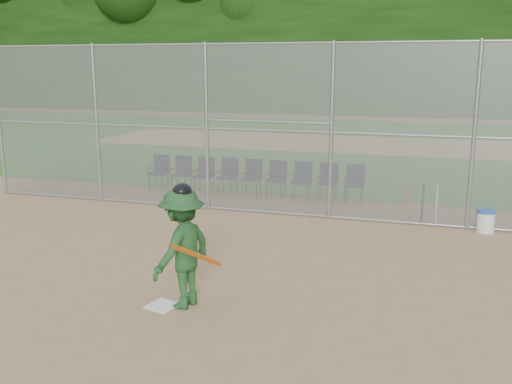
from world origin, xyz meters
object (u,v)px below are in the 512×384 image
(batter_at_plate, at_px, (182,248))
(water_cooler, at_px, (485,221))
(home_plate, at_px, (163,306))
(chair_0, at_px, (158,172))

(batter_at_plate, relative_size, water_cooler, 3.88)
(home_plate, distance_m, batter_at_plate, 0.94)
(batter_at_plate, distance_m, water_cooler, 7.09)
(chair_0, bearing_deg, batter_at_plate, -61.02)
(home_plate, xyz_separation_m, water_cooler, (4.86, 5.51, 0.23))
(home_plate, distance_m, chair_0, 8.34)
(home_plate, bearing_deg, chair_0, 116.83)
(water_cooler, xyz_separation_m, chair_0, (-8.61, 1.92, 0.24))
(batter_at_plate, bearing_deg, water_cooler, 49.73)
(home_plate, relative_size, water_cooler, 0.83)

